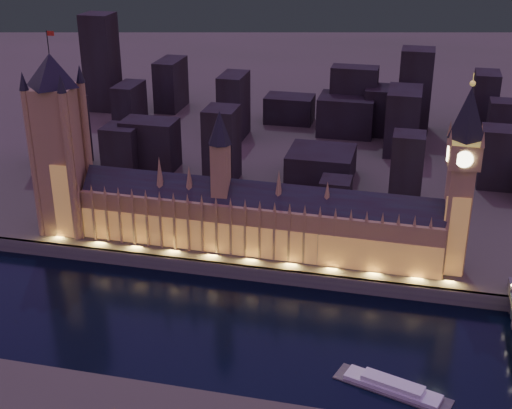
% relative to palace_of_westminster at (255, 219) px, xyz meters
% --- Properties ---
extents(ground_plane, '(2000.00, 2000.00, 0.00)m').
position_rel_palace_of_westminster_xyz_m(ground_plane, '(-2.86, -61.75, -26.37)').
color(ground_plane, black).
rests_on(ground_plane, ground).
extents(north_bank, '(2000.00, 960.00, 8.00)m').
position_rel_palace_of_westminster_xyz_m(north_bank, '(-2.86, 458.25, -22.37)').
color(north_bank, '#3B432E').
rests_on(north_bank, ground).
extents(embankment_wall, '(2000.00, 2.50, 8.00)m').
position_rel_palace_of_westminster_xyz_m(embankment_wall, '(-2.86, -20.75, -22.37)').
color(embankment_wall, '#434449').
rests_on(embankment_wall, ground).
extents(palace_of_westminster, '(202.00, 23.92, 78.00)m').
position_rel_palace_of_westminster_xyz_m(palace_of_westminster, '(0.00, 0.00, 0.00)').
color(palace_of_westminster, '#937850').
rests_on(palace_of_westminster, north_bank).
extents(victoria_tower, '(31.68, 31.68, 115.36)m').
position_rel_palace_of_westminster_xyz_m(victoria_tower, '(-112.86, 0.17, 38.75)').
color(victoria_tower, '#937850').
rests_on(victoria_tower, north_bank).
extents(elizabeth_tower, '(18.00, 18.00, 104.70)m').
position_rel_palace_of_westminster_xyz_m(elizabeth_tower, '(105.14, 0.17, 39.93)').
color(elizabeth_tower, '#937850').
rests_on(elizabeth_tower, north_bank).
extents(river_boat, '(50.61, 25.81, 4.50)m').
position_rel_palace_of_westminster_xyz_m(river_boat, '(81.84, -95.98, -24.81)').
color(river_boat, '#434449').
rests_on(river_boat, ground).
extents(city_backdrop, '(488.64, 215.63, 85.26)m').
position_rel_palace_of_westminster_xyz_m(city_backdrop, '(23.12, 184.90, 4.46)').
color(city_backdrop, black).
rests_on(city_backdrop, north_bank).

